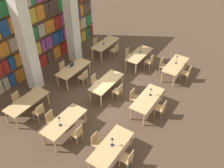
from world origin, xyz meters
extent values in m
plane|color=#4C3828|center=(0.00, 0.00, 0.00)|extent=(40.00, 40.00, 0.00)
cube|color=brown|center=(0.00, 4.66, 2.75)|extent=(9.75, 0.06, 5.50)
cube|color=brown|center=(0.00, 4.66, 0.01)|extent=(9.75, 0.35, 0.03)
cube|color=tan|center=(-2.62, 4.62, 0.39)|extent=(0.32, 0.20, 0.72)
cube|color=navy|center=(-2.26, 4.62, 0.39)|extent=(0.34, 0.20, 0.72)
cube|color=orange|center=(-1.75, 4.62, 0.39)|extent=(0.55, 0.20, 0.72)
cube|color=#236B38|center=(-1.26, 4.62, 0.39)|extent=(0.37, 0.20, 0.72)
cube|color=#236B38|center=(-0.69, 4.62, 0.39)|extent=(0.65, 0.20, 0.72)
cube|color=maroon|center=(-0.03, 4.62, 0.39)|extent=(0.57, 0.20, 0.72)
cube|color=#47382D|center=(0.56, 4.62, 0.39)|extent=(0.47, 0.20, 0.72)
cube|color=orange|center=(1.15, 4.62, 0.39)|extent=(0.56, 0.20, 0.72)
cube|color=maroon|center=(1.79, 4.62, 0.39)|extent=(0.63, 0.20, 0.72)
cube|color=#84387A|center=(2.52, 4.62, 0.39)|extent=(0.69, 0.20, 0.72)
cube|color=tan|center=(3.19, 4.62, 0.39)|extent=(0.52, 0.20, 0.72)
cube|color=#B7932D|center=(3.74, 4.62, 0.39)|extent=(0.53, 0.20, 0.72)
cube|color=#236B38|center=(4.21, 4.62, 0.39)|extent=(0.27, 0.20, 0.72)
cube|color=#47382D|center=(4.52, 4.62, 0.39)|extent=(0.27, 0.20, 0.72)
cube|color=maroon|center=(4.76, 4.62, 0.39)|extent=(0.13, 0.20, 0.72)
cube|color=brown|center=(0.00, 4.66, 0.93)|extent=(9.75, 0.35, 0.03)
cube|color=maroon|center=(-2.37, 4.62, 1.30)|extent=(0.31, 0.20, 0.71)
cube|color=navy|center=(-2.00, 4.62, 1.30)|extent=(0.34, 0.20, 0.71)
cube|color=orange|center=(-1.46, 4.62, 1.30)|extent=(0.65, 0.20, 0.71)
cube|color=#236B38|center=(-0.93, 4.62, 1.30)|extent=(0.35, 0.20, 0.71)
cube|color=#B7932D|center=(-0.35, 4.62, 1.30)|extent=(0.68, 0.20, 0.71)
cube|color=#84387A|center=(0.19, 4.62, 1.30)|extent=(0.28, 0.20, 0.71)
cube|color=#84387A|center=(0.65, 4.62, 1.30)|extent=(0.50, 0.20, 0.71)
cube|color=navy|center=(1.23, 4.62, 1.30)|extent=(0.52, 0.20, 0.71)
cube|color=navy|center=(1.68, 4.62, 1.30)|extent=(0.27, 0.20, 0.71)
cube|color=#84387A|center=(2.19, 4.62, 1.30)|extent=(0.59, 0.20, 0.71)
cube|color=navy|center=(2.77, 4.62, 1.30)|extent=(0.48, 0.20, 0.71)
cube|color=orange|center=(3.30, 4.62, 1.30)|extent=(0.49, 0.20, 0.71)
cube|color=tan|center=(3.86, 4.62, 1.30)|extent=(0.52, 0.20, 0.71)
cube|color=#236B38|center=(4.41, 4.62, 1.30)|extent=(0.44, 0.20, 0.71)
cube|color=brown|center=(0.00, 4.66, 1.85)|extent=(9.75, 0.35, 0.03)
cube|color=orange|center=(-2.21, 4.62, 2.21)|extent=(0.55, 0.20, 0.69)
cube|color=tan|center=(-1.54, 4.62, 2.21)|extent=(0.64, 0.20, 0.69)
cube|color=navy|center=(-1.04, 4.62, 2.21)|extent=(0.28, 0.20, 0.69)
cube|color=tan|center=(-0.60, 4.62, 2.21)|extent=(0.49, 0.20, 0.69)
cube|color=#236B38|center=(-0.15, 4.62, 2.21)|extent=(0.28, 0.20, 0.69)
cube|color=tan|center=(0.27, 4.62, 2.21)|extent=(0.46, 0.20, 0.69)
cube|color=orange|center=(0.91, 4.62, 2.21)|extent=(0.69, 0.20, 0.69)
cube|color=maroon|center=(1.54, 4.62, 2.21)|extent=(0.47, 0.20, 0.69)
cube|color=#84387A|center=(2.09, 4.62, 2.21)|extent=(0.53, 0.20, 0.69)
cube|color=maroon|center=(2.55, 4.62, 2.21)|extent=(0.30, 0.20, 0.69)
cube|color=navy|center=(3.02, 4.62, 2.21)|extent=(0.49, 0.20, 0.69)
cube|color=navy|center=(3.44, 4.62, 2.21)|extent=(0.26, 0.20, 0.69)
cube|color=orange|center=(3.78, 4.62, 2.21)|extent=(0.30, 0.20, 0.69)
cube|color=#47382D|center=(4.31, 4.62, 2.21)|extent=(0.68, 0.20, 0.69)
cube|color=tan|center=(4.76, 4.62, 2.21)|extent=(0.14, 0.20, 0.69)
cube|color=brown|center=(0.00, 4.66, 2.77)|extent=(9.75, 0.35, 0.03)
cube|color=navy|center=(-1.86, 4.62, 3.17)|extent=(0.47, 0.20, 0.78)
cube|color=orange|center=(-1.29, 4.62, 3.17)|extent=(0.64, 0.20, 0.78)
cube|color=maroon|center=(-0.72, 4.62, 3.17)|extent=(0.41, 0.20, 0.78)
cube|color=#B7932D|center=(-0.18, 4.62, 3.17)|extent=(0.55, 0.20, 0.78)
cube|color=orange|center=(0.41, 4.62, 3.17)|extent=(0.52, 0.20, 0.78)
cube|color=#47382D|center=(0.85, 4.62, 3.17)|extent=(0.32, 0.20, 0.78)
cube|color=#47382D|center=(1.38, 4.62, 3.17)|extent=(0.65, 0.20, 0.78)
cube|color=#236B38|center=(1.90, 4.62, 3.17)|extent=(0.31, 0.20, 0.78)
cube|color=#B7932D|center=(2.25, 4.62, 3.17)|extent=(0.25, 0.20, 0.78)
cube|color=tan|center=(2.63, 4.62, 3.17)|extent=(0.43, 0.20, 0.78)
cube|color=brown|center=(0.00, 4.66, 3.68)|extent=(9.75, 0.35, 0.03)
cube|color=#236B38|center=(-1.61, 4.62, 4.03)|extent=(0.64, 0.20, 0.67)
cube|color=navy|center=(-0.94, 4.62, 4.03)|extent=(0.65, 0.20, 0.67)
cube|color=tan|center=(-0.32, 4.62, 4.03)|extent=(0.50, 0.20, 0.67)
cube|color=silver|center=(-1.62, 3.51, 3.00)|extent=(0.58, 0.58, 6.00)
cube|color=silver|center=(1.62, 3.51, 3.00)|extent=(0.58, 0.58, 6.00)
cube|color=tan|center=(-3.25, -2.31, 0.74)|extent=(2.06, 0.82, 0.04)
cylinder|color=tan|center=(-2.30, -2.64, 0.36)|extent=(0.07, 0.07, 0.72)
cylinder|color=tan|center=(-4.20, -1.98, 0.36)|extent=(0.07, 0.07, 0.72)
cylinder|color=tan|center=(-2.30, -1.98, 0.36)|extent=(0.07, 0.07, 0.72)
cylinder|color=tan|center=(-3.39, -2.77, 0.20)|extent=(0.04, 0.04, 0.40)
cylinder|color=tan|center=(-3.03, -2.77, 0.20)|extent=(0.04, 0.04, 0.40)
cylinder|color=tan|center=(-3.39, -3.11, 0.20)|extent=(0.04, 0.04, 0.40)
cylinder|color=tan|center=(-3.03, -3.11, 0.20)|extent=(0.04, 0.04, 0.40)
cube|color=tan|center=(-3.21, -2.94, 0.42)|extent=(0.42, 0.40, 0.04)
cube|color=tan|center=(-3.21, -3.12, 0.65)|extent=(0.40, 0.03, 0.42)
cylinder|color=tan|center=(-3.03, -1.85, 0.20)|extent=(0.04, 0.04, 0.40)
cylinder|color=tan|center=(-3.39, -1.85, 0.20)|extent=(0.04, 0.04, 0.40)
cylinder|color=tan|center=(-3.03, -1.51, 0.20)|extent=(0.04, 0.04, 0.40)
cylinder|color=tan|center=(-3.39, -1.51, 0.20)|extent=(0.04, 0.04, 0.40)
cube|color=tan|center=(-3.21, -1.68, 0.42)|extent=(0.42, 0.40, 0.04)
cube|color=tan|center=(-3.21, -1.49, 0.65)|extent=(0.40, 0.03, 0.42)
cylinder|color=#232328|center=(-3.20, -2.32, 0.77)|extent=(0.14, 0.14, 0.01)
cylinder|color=#232328|center=(-3.20, -2.32, 0.93)|extent=(0.02, 0.02, 0.32)
cone|color=#232328|center=(-3.20, -2.32, 1.12)|extent=(0.11, 0.11, 0.07)
cube|color=tan|center=(-0.07, -2.22, 0.74)|extent=(2.06, 0.82, 0.04)
cylinder|color=tan|center=(-1.02, -2.56, 0.36)|extent=(0.07, 0.07, 0.72)
cylinder|color=tan|center=(0.88, -2.56, 0.36)|extent=(0.07, 0.07, 0.72)
cylinder|color=tan|center=(-1.02, -1.89, 0.36)|extent=(0.07, 0.07, 0.72)
cylinder|color=tan|center=(0.88, -1.89, 0.36)|extent=(0.07, 0.07, 0.72)
cylinder|color=tan|center=(-0.22, -2.69, 0.20)|extent=(0.04, 0.04, 0.40)
cylinder|color=tan|center=(0.14, -2.69, 0.20)|extent=(0.04, 0.04, 0.40)
cylinder|color=tan|center=(-0.22, -3.03, 0.20)|extent=(0.04, 0.04, 0.40)
cylinder|color=tan|center=(0.14, -3.03, 0.20)|extent=(0.04, 0.04, 0.40)
cube|color=tan|center=(-0.04, -2.86, 0.42)|extent=(0.42, 0.40, 0.04)
cube|color=tan|center=(-0.04, -3.04, 0.65)|extent=(0.40, 0.03, 0.42)
cylinder|color=tan|center=(0.14, -1.76, 0.20)|extent=(0.04, 0.04, 0.40)
cylinder|color=tan|center=(-0.22, -1.76, 0.20)|extent=(0.04, 0.04, 0.40)
cylinder|color=tan|center=(0.14, -1.42, 0.20)|extent=(0.04, 0.04, 0.40)
cylinder|color=tan|center=(-0.22, -1.42, 0.20)|extent=(0.04, 0.04, 0.40)
cube|color=tan|center=(-0.04, -1.59, 0.42)|extent=(0.42, 0.40, 0.04)
cube|color=tan|center=(-0.04, -1.41, 0.65)|extent=(0.40, 0.03, 0.42)
cylinder|color=#232328|center=(0.18, -2.23, 0.77)|extent=(0.14, 0.14, 0.01)
cylinder|color=#232328|center=(0.18, -2.23, 0.93)|extent=(0.02, 0.02, 0.32)
cone|color=#232328|center=(0.18, -2.23, 1.13)|extent=(0.11, 0.11, 0.07)
cube|color=tan|center=(3.30, -2.24, 0.74)|extent=(2.06, 0.82, 0.04)
cylinder|color=tan|center=(2.35, -2.57, 0.36)|extent=(0.07, 0.07, 0.72)
cylinder|color=tan|center=(4.25, -2.57, 0.36)|extent=(0.07, 0.07, 0.72)
cylinder|color=tan|center=(2.35, -1.91, 0.36)|extent=(0.07, 0.07, 0.72)
cylinder|color=tan|center=(4.25, -1.91, 0.36)|extent=(0.07, 0.07, 0.72)
cylinder|color=tan|center=(3.09, -2.70, 0.20)|extent=(0.04, 0.04, 0.40)
cylinder|color=tan|center=(3.45, -2.70, 0.20)|extent=(0.04, 0.04, 0.40)
cylinder|color=tan|center=(3.09, -3.04, 0.20)|extent=(0.04, 0.04, 0.40)
cylinder|color=tan|center=(3.45, -3.04, 0.20)|extent=(0.04, 0.04, 0.40)
cube|color=tan|center=(3.27, -2.87, 0.42)|extent=(0.42, 0.40, 0.04)
cube|color=tan|center=(3.27, -3.06, 0.65)|extent=(0.40, 0.03, 0.42)
cylinder|color=tan|center=(3.45, -1.78, 0.20)|extent=(0.04, 0.04, 0.40)
cylinder|color=tan|center=(3.09, -1.78, 0.20)|extent=(0.04, 0.04, 0.40)
cylinder|color=tan|center=(3.45, -1.44, 0.20)|extent=(0.04, 0.04, 0.40)
cylinder|color=tan|center=(3.09, -1.44, 0.20)|extent=(0.04, 0.04, 0.40)
cube|color=tan|center=(3.27, -1.61, 0.42)|extent=(0.42, 0.40, 0.04)
cube|color=tan|center=(3.27, -1.43, 0.65)|extent=(0.40, 0.03, 0.42)
cylinder|color=#232328|center=(3.41, -2.21, 0.77)|extent=(0.14, 0.14, 0.01)
cylinder|color=#232328|center=(3.41, -2.21, 0.98)|extent=(0.02, 0.02, 0.42)
cone|color=#232328|center=(3.41, -2.21, 1.22)|extent=(0.11, 0.11, 0.07)
cube|color=tan|center=(-3.23, 0.02, 0.74)|extent=(2.06, 0.82, 0.04)
cylinder|color=tan|center=(-4.18, -0.31, 0.36)|extent=(0.07, 0.07, 0.72)
cylinder|color=tan|center=(-2.28, -0.31, 0.36)|extent=(0.07, 0.07, 0.72)
cylinder|color=tan|center=(-4.18, 0.35, 0.36)|extent=(0.07, 0.07, 0.72)
cylinder|color=tan|center=(-2.28, 0.35, 0.36)|extent=(0.07, 0.07, 0.72)
cylinder|color=tan|center=(-3.46, -0.44, 0.20)|extent=(0.04, 0.04, 0.40)
cylinder|color=tan|center=(-3.10, -0.44, 0.20)|extent=(0.04, 0.04, 0.40)
cylinder|color=tan|center=(-3.46, -0.78, 0.20)|extent=(0.04, 0.04, 0.40)
cylinder|color=tan|center=(-3.10, -0.78, 0.20)|extent=(0.04, 0.04, 0.40)
cube|color=tan|center=(-3.28, -0.61, 0.42)|extent=(0.42, 0.40, 0.04)
cube|color=tan|center=(-3.28, -0.79, 0.65)|extent=(0.40, 0.03, 0.42)
cylinder|color=tan|center=(-3.10, 0.48, 0.20)|extent=(0.04, 0.04, 0.40)
cylinder|color=tan|center=(-3.46, 0.48, 0.20)|extent=(0.04, 0.04, 0.40)
cylinder|color=tan|center=(-3.10, 0.82, 0.20)|extent=(0.04, 0.04, 0.40)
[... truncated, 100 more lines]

